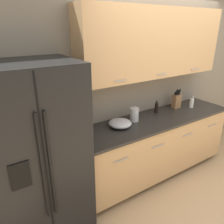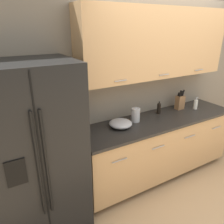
# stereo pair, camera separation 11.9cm
# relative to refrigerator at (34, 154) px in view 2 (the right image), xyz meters

# --- Properties ---
(ground_plane) EXTENTS (14.00, 14.00, 0.00)m
(ground_plane) POSITION_rel_refrigerator_xyz_m (1.94, -0.78, -0.93)
(ground_plane) COLOR tan
(wall_back) EXTENTS (10.00, 0.39, 2.60)m
(wall_back) POSITION_rel_refrigerator_xyz_m (1.87, 0.34, 0.57)
(wall_back) COLOR gray
(wall_back) RESTS_ON ground_plane
(counter_unit) EXTENTS (2.41, 0.64, 0.93)m
(counter_unit) POSITION_rel_refrigerator_xyz_m (1.72, 0.06, -0.46)
(counter_unit) COLOR black
(counter_unit) RESTS_ON ground_plane
(refrigerator) EXTENTS (0.93, 0.77, 1.85)m
(refrigerator) POSITION_rel_refrigerator_xyz_m (0.00, 0.00, 0.00)
(refrigerator) COLOR black
(refrigerator) RESTS_ON ground_plane
(knife_block) EXTENTS (0.14, 0.09, 0.31)m
(knife_block) POSITION_rel_refrigerator_xyz_m (2.24, 0.20, 0.12)
(knife_block) COLOR olive
(knife_block) RESTS_ON counter_unit
(wine_bottle) EXTENTS (0.07, 0.07, 0.29)m
(wine_bottle) POSITION_rel_refrigerator_xyz_m (0.66, 0.18, 0.13)
(wine_bottle) COLOR black
(wine_bottle) RESTS_ON counter_unit
(soap_dispenser) EXTENTS (0.07, 0.06, 0.19)m
(soap_dispenser) POSITION_rel_refrigerator_xyz_m (2.45, 0.07, 0.08)
(soap_dispenser) COLOR silver
(soap_dispenser) RESTS_ON counter_unit
(oil_bottle) EXTENTS (0.06, 0.06, 0.19)m
(oil_bottle) POSITION_rel_refrigerator_xyz_m (1.83, 0.21, 0.09)
(oil_bottle) COLOR black
(oil_bottle) RESTS_ON counter_unit
(steel_canister) EXTENTS (0.12, 0.12, 0.20)m
(steel_canister) POSITION_rel_refrigerator_xyz_m (1.36, 0.15, 0.09)
(steel_canister) COLOR #B7B7BA
(steel_canister) RESTS_ON counter_unit
(mixing_bowl) EXTENTS (0.30, 0.30, 0.09)m
(mixing_bowl) POSITION_rel_refrigerator_xyz_m (1.10, 0.11, 0.05)
(mixing_bowl) COLOR #A3A3A5
(mixing_bowl) RESTS_ON counter_unit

